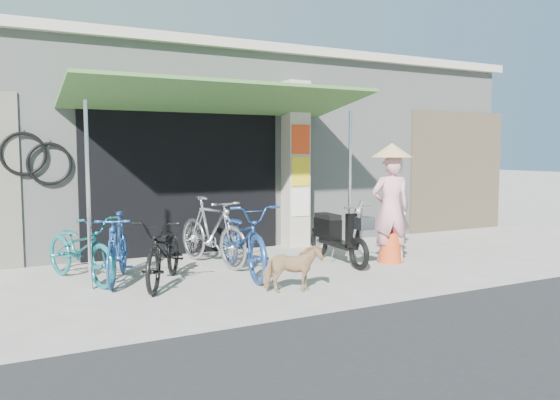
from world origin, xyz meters
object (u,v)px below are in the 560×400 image
bike_silver (212,231)px  bike_black (165,251)px  street_dog (292,269)px  moped (337,235)px  bike_blue (117,248)px  nun (391,204)px  bike_navy (244,238)px  bike_teal (80,248)px

bike_silver → bike_black: bearing=-151.5°
street_dog → moped: moped is taller
bike_blue → nun: bearing=11.0°
moped → nun: (0.75, -0.39, 0.49)m
bike_navy → bike_teal: bearing=170.5°
bike_teal → bike_black: bearing=-54.9°
bike_silver → bike_teal: bearing=173.0°
bike_black → nun: size_ratio=0.90×
bike_silver → moped: size_ratio=1.05×
nun → bike_black: bearing=16.6°
moped → bike_black: bearing=-174.4°
bike_navy → bike_black: bearing=-170.3°
bike_silver → moped: bike_silver is taller
bike_black → moped: bearing=31.9°
bike_silver → street_dog: size_ratio=2.47×
bike_black → bike_navy: size_ratio=0.86×
bike_teal → nun: nun is taller
bike_blue → street_dog: bike_blue is taller
bike_blue → bike_navy: bike_navy is taller
bike_teal → street_dog: bearing=-59.1°
bike_silver → street_dog: bike_silver is taller
bike_teal → moped: (3.74, -0.47, -0.02)m
bike_teal → moped: bearing=-27.6°
bike_teal → bike_silver: size_ratio=0.98×
bike_navy → moped: size_ratio=1.17×
bike_blue → street_dog: size_ratio=2.17×
bike_silver → moped: 1.94m
bike_navy → bike_blue: bearing=174.7°
moped → nun: size_ratio=0.89×
bike_teal → street_dog: (2.24, -1.79, -0.15)m
moped → nun: 0.97m
street_dog → nun: (2.25, 0.93, 0.62)m
bike_teal → street_dog: 2.87m
bike_teal → street_dog: size_ratio=2.42×
bike_blue → bike_navy: bearing=8.3°
bike_black → bike_silver: bike_silver is taller
bike_navy → street_dog: (0.13, -1.21, -0.21)m
bike_black → bike_blue: bearing=170.1°
nun → bike_navy: bearing=13.2°
bike_blue → bike_black: size_ratio=0.91×
bike_teal → bike_navy: 2.19m
moped → bike_silver: bearing=160.6°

